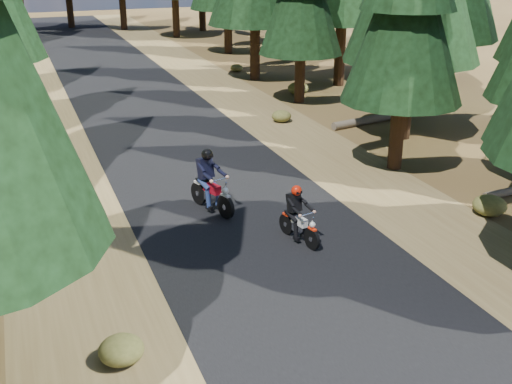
% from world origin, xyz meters
% --- Properties ---
extents(ground, '(120.00, 120.00, 0.00)m').
position_xyz_m(ground, '(0.00, 0.00, 0.00)').
color(ground, '#49341A').
rests_on(ground, ground).
extents(road, '(6.00, 100.00, 0.01)m').
position_xyz_m(road, '(0.00, 5.00, 0.01)').
color(road, black).
rests_on(road, ground).
extents(shoulder_l, '(3.20, 100.00, 0.01)m').
position_xyz_m(shoulder_l, '(-4.60, 5.00, 0.00)').
color(shoulder_l, brown).
rests_on(shoulder_l, ground).
extents(shoulder_r, '(3.20, 100.00, 0.01)m').
position_xyz_m(shoulder_r, '(4.60, 5.00, 0.00)').
color(shoulder_r, brown).
rests_on(shoulder_r, ground).
extents(log_near, '(5.50, 1.44, 0.32)m').
position_xyz_m(log_near, '(8.99, 9.82, 0.16)').
color(log_near, '#4C4233').
rests_on(log_near, ground).
extents(understory_shrubs, '(16.11, 30.65, 0.66)m').
position_xyz_m(understory_shrubs, '(0.49, 8.36, 0.27)').
color(understory_shrubs, '#474C1E').
rests_on(understory_shrubs, ground).
extents(rider_lead, '(0.82, 1.69, 1.45)m').
position_xyz_m(rider_lead, '(0.79, 0.55, 0.49)').
color(rider_lead, beige).
rests_on(rider_lead, road).
extents(rider_follow, '(1.18, 2.07, 1.77)m').
position_xyz_m(rider_follow, '(-0.67, 3.18, 0.59)').
color(rider_follow, maroon).
rests_on(rider_follow, road).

